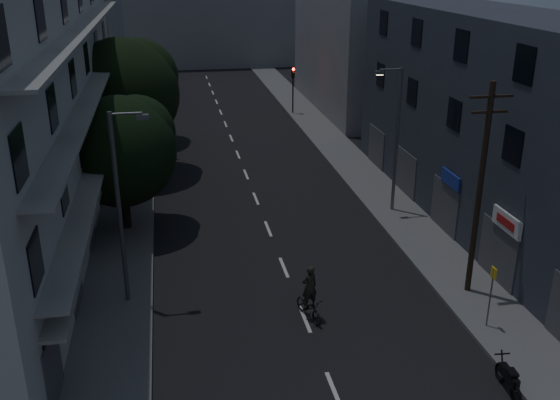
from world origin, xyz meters
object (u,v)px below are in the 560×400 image
object	(u,v)px
motorcycle	(509,379)
cyclist	(309,301)
bus_stop_sign	(492,286)
utility_pole	(480,187)

from	to	relation	value
motorcycle	cyclist	xyz separation A→B (m)	(-5.50, 5.61, 0.31)
bus_stop_sign	utility_pole	bearing A→B (deg)	78.71
bus_stop_sign	motorcycle	bearing A→B (deg)	-107.32
utility_pole	bus_stop_sign	world-z (taller)	utility_pole
bus_stop_sign	motorcycle	xyz separation A→B (m)	(-1.12, -3.58, -1.42)
utility_pole	cyclist	size ratio (longest dim) A/B	3.85
utility_pole	bus_stop_sign	xyz separation A→B (m)	(-0.55, -2.75, -2.98)
utility_pole	cyclist	world-z (taller)	utility_pole
cyclist	bus_stop_sign	bearing A→B (deg)	-34.84
bus_stop_sign	cyclist	size ratio (longest dim) A/B	1.08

